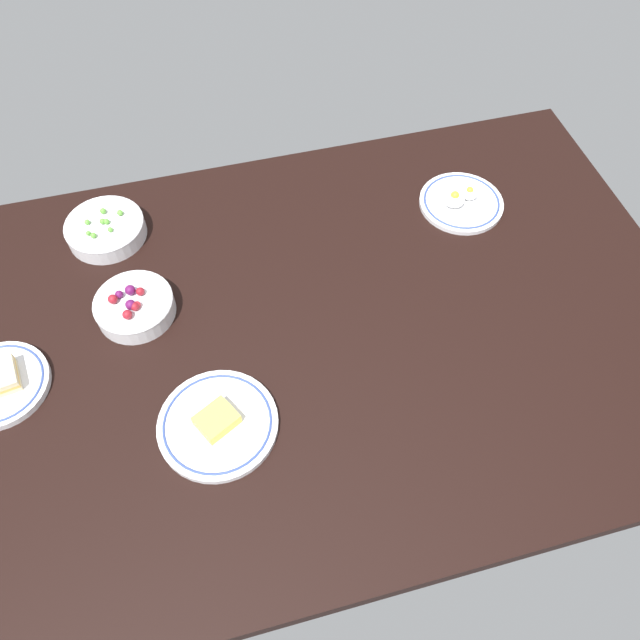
{
  "coord_description": "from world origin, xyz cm",
  "views": [
    {
      "loc": [
        18.33,
        69.84,
        111.21
      ],
      "look_at": [
        0.0,
        0.0,
        6.0
      ],
      "focal_mm": 34.98,
      "sensor_mm": 36.0,
      "label": 1
    }
  ],
  "objects_px": {
    "bowl_berries": "(135,306)",
    "plate_eggs": "(461,202)",
    "plate_cheese": "(218,424)",
    "bowl_peas": "(106,229)"
  },
  "relations": [
    {
      "from": "plate_cheese",
      "to": "bowl_berries",
      "type": "relative_size",
      "value": 1.37
    },
    {
      "from": "bowl_berries",
      "to": "plate_eggs",
      "type": "height_order",
      "value": "bowl_berries"
    },
    {
      "from": "bowl_peas",
      "to": "bowl_berries",
      "type": "distance_m",
      "value": 0.24
    },
    {
      "from": "bowl_berries",
      "to": "plate_eggs",
      "type": "bearing_deg",
      "value": -170.99
    },
    {
      "from": "bowl_peas",
      "to": "plate_eggs",
      "type": "height_order",
      "value": "bowl_peas"
    },
    {
      "from": "bowl_berries",
      "to": "plate_eggs",
      "type": "xyz_separation_m",
      "value": [
        -0.78,
        -0.12,
        -0.01
      ]
    },
    {
      "from": "plate_cheese",
      "to": "plate_eggs",
      "type": "relative_size",
      "value": 1.13
    },
    {
      "from": "plate_cheese",
      "to": "bowl_berries",
      "type": "xyz_separation_m",
      "value": [
        0.12,
        -0.3,
        0.01
      ]
    },
    {
      "from": "plate_eggs",
      "to": "bowl_berries",
      "type": "bearing_deg",
      "value": 9.01
    },
    {
      "from": "plate_eggs",
      "to": "bowl_peas",
      "type": "bearing_deg",
      "value": -7.84
    }
  ]
}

